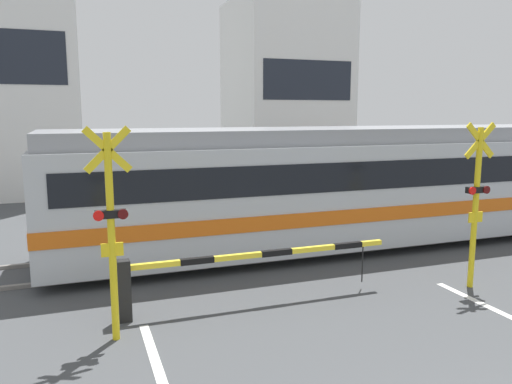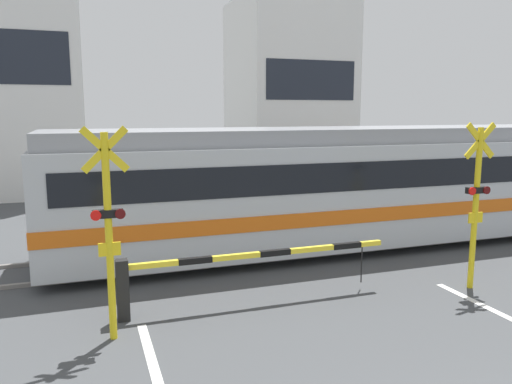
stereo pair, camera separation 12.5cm
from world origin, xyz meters
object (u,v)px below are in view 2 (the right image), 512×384
object	(u,v)px
crossing_barrier_far	(268,199)
commuter_train	(417,179)
crossing_signal_left	(108,225)
crossing_barrier_near	(210,268)
crossing_signal_right	(476,199)

from	to	relation	value
crossing_barrier_far	commuter_train	bearing A→B (deg)	-45.81
commuter_train	crossing_signal_left	distance (m)	8.87
commuter_train	crossing_barrier_near	size ratio (longest dim) A/B	3.82
commuter_train	crossing_barrier_far	xyz separation A→B (m)	(-3.07, 3.16, -0.88)
crossing_barrier_far	crossing_signal_right	world-z (taller)	crossing_signal_right
commuter_train	crossing_barrier_far	size ratio (longest dim) A/B	3.82
crossing_barrier_near	commuter_train	bearing A→B (deg)	24.80
commuter_train	crossing_signal_left	xyz separation A→B (m)	(-8.11, -3.61, 0.15)
crossing_signal_left	crossing_signal_right	distance (m)	6.71
commuter_train	crossing_signal_right	distance (m)	3.87
crossing_barrier_far	crossing_signal_left	world-z (taller)	crossing_signal_left
commuter_train	crossing_barrier_far	bearing A→B (deg)	134.19
crossing_barrier_near	crossing_signal_right	distance (m)	5.18
crossing_barrier_near	crossing_signal_right	xyz separation A→B (m)	(5.03, -0.64, 1.03)
commuter_train	crossing_signal_right	world-z (taller)	crossing_signal_right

